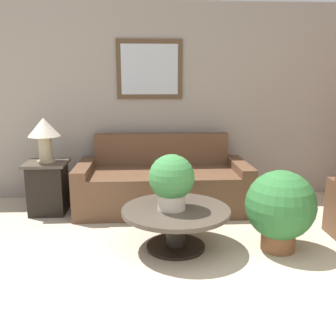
# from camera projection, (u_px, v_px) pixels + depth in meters

# --- Properties ---
(wall_back) EXTENTS (6.99, 0.09, 2.60)m
(wall_back) POSITION_uv_depth(u_px,v_px,m) (178.00, 102.00, 5.10)
(wall_back) COLOR gray
(wall_back) RESTS_ON ground_plane
(couch_main) EXTENTS (2.13, 0.96, 0.91)m
(couch_main) POSITION_uv_depth(u_px,v_px,m) (163.00, 185.00, 4.76)
(couch_main) COLOR brown
(couch_main) RESTS_ON ground_plane
(coffee_table) EXTENTS (1.04, 1.04, 0.40)m
(coffee_table) POSITION_uv_depth(u_px,v_px,m) (176.00, 219.00, 3.60)
(coffee_table) COLOR black
(coffee_table) RESTS_ON ground_plane
(side_table) EXTENTS (0.49, 0.49, 0.64)m
(side_table) POSITION_uv_depth(u_px,v_px,m) (48.00, 187.00, 4.58)
(side_table) COLOR black
(side_table) RESTS_ON ground_plane
(table_lamp) EXTENTS (0.38, 0.38, 0.53)m
(table_lamp) POSITION_uv_depth(u_px,v_px,m) (44.00, 132.00, 4.43)
(table_lamp) COLOR tan
(table_lamp) RESTS_ON side_table
(potted_plant_on_table) EXTENTS (0.43, 0.43, 0.53)m
(potted_plant_on_table) POSITION_uv_depth(u_px,v_px,m) (172.00, 180.00, 3.50)
(potted_plant_on_table) COLOR beige
(potted_plant_on_table) RESTS_ON coffee_table
(potted_plant_floor) EXTENTS (0.66, 0.66, 0.78)m
(potted_plant_floor) POSITION_uv_depth(u_px,v_px,m) (280.00, 207.00, 3.53)
(potted_plant_floor) COLOR brown
(potted_plant_floor) RESTS_ON ground_plane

